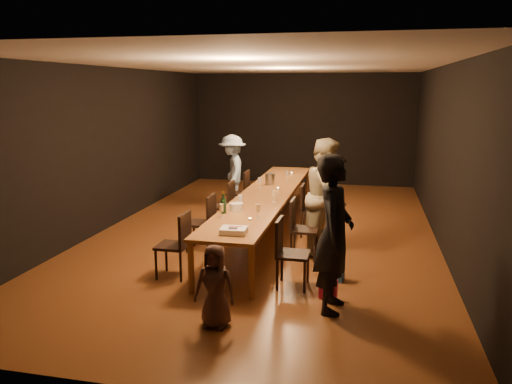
% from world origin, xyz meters
% --- Properties ---
extents(ground, '(10.00, 10.00, 0.00)m').
position_xyz_m(ground, '(0.00, 0.00, 0.00)').
color(ground, '#4C2913').
rests_on(ground, ground).
extents(room_shell, '(6.04, 10.04, 3.02)m').
position_xyz_m(room_shell, '(0.00, 0.00, 2.08)').
color(room_shell, black).
rests_on(room_shell, ground).
extents(table, '(0.90, 6.00, 0.75)m').
position_xyz_m(table, '(0.00, 0.00, 0.70)').
color(table, brown).
rests_on(table, ground).
extents(chair_right_0, '(0.42, 0.42, 0.93)m').
position_xyz_m(chair_right_0, '(0.85, -2.40, 0.47)').
color(chair_right_0, black).
rests_on(chair_right_0, ground).
extents(chair_right_1, '(0.42, 0.42, 0.93)m').
position_xyz_m(chair_right_1, '(0.85, -1.20, 0.47)').
color(chair_right_1, black).
rests_on(chair_right_1, ground).
extents(chair_right_2, '(0.42, 0.42, 0.93)m').
position_xyz_m(chair_right_2, '(0.85, 0.00, 0.47)').
color(chair_right_2, black).
rests_on(chair_right_2, ground).
extents(chair_right_3, '(0.42, 0.42, 0.93)m').
position_xyz_m(chair_right_3, '(0.85, 1.20, 0.47)').
color(chair_right_3, black).
rests_on(chair_right_3, ground).
extents(chair_left_0, '(0.42, 0.42, 0.93)m').
position_xyz_m(chair_left_0, '(-0.85, -2.40, 0.47)').
color(chair_left_0, black).
rests_on(chair_left_0, ground).
extents(chair_left_1, '(0.42, 0.42, 0.93)m').
position_xyz_m(chair_left_1, '(-0.85, -1.20, 0.47)').
color(chair_left_1, black).
rests_on(chair_left_1, ground).
extents(chair_left_2, '(0.42, 0.42, 0.93)m').
position_xyz_m(chair_left_2, '(-0.85, 0.00, 0.47)').
color(chair_left_2, black).
rests_on(chair_left_2, ground).
extents(chair_left_3, '(0.42, 0.42, 0.93)m').
position_xyz_m(chair_left_3, '(-0.85, 1.20, 0.47)').
color(chair_left_3, black).
rests_on(chair_left_3, ground).
extents(woman_birthday, '(0.48, 0.71, 1.89)m').
position_xyz_m(woman_birthday, '(1.41, -2.98, 0.94)').
color(woman_birthday, black).
rests_on(woman_birthday, ground).
extents(woman_tan, '(0.83, 1.00, 1.85)m').
position_xyz_m(woman_tan, '(1.15, -0.83, 0.92)').
color(woman_tan, '#BCB18D').
rests_on(woman_tan, ground).
extents(man_blue, '(0.90, 1.18, 1.61)m').
position_xyz_m(man_blue, '(-1.15, 1.87, 0.80)').
color(man_blue, '#8EB3DC').
rests_on(man_blue, ground).
extents(child, '(0.46, 0.30, 0.95)m').
position_xyz_m(child, '(0.17, -3.70, 0.47)').
color(child, '#462E27').
rests_on(child, ground).
extents(gift_bag_red, '(0.24, 0.17, 0.25)m').
position_xyz_m(gift_bag_red, '(1.34, -2.69, 0.13)').
color(gift_bag_red, '#DB2061').
rests_on(gift_bag_red, ground).
extents(gift_bag_blue, '(0.27, 0.21, 0.30)m').
position_xyz_m(gift_bag_blue, '(1.38, -2.06, 0.15)').
color(gift_bag_blue, '#2861AF').
rests_on(gift_bag_blue, ground).
extents(birthday_cake, '(0.35, 0.29, 0.08)m').
position_xyz_m(birthday_cake, '(0.09, -2.60, 0.79)').
color(birthday_cake, white).
rests_on(birthday_cake, table).
extents(plate_stack, '(0.23, 0.23, 0.12)m').
position_xyz_m(plate_stack, '(-0.20, -1.39, 0.81)').
color(plate_stack, white).
rests_on(plate_stack, table).
extents(champagne_bottle, '(0.08, 0.08, 0.34)m').
position_xyz_m(champagne_bottle, '(-0.34, -1.61, 0.92)').
color(champagne_bottle, black).
rests_on(champagne_bottle, table).
extents(ice_bucket, '(0.24, 0.24, 0.21)m').
position_xyz_m(ice_bucket, '(-0.10, 0.83, 0.86)').
color(ice_bucket, '#A9A8AD').
rests_on(ice_bucket, table).
extents(wineglass_0, '(0.06, 0.06, 0.21)m').
position_xyz_m(wineglass_0, '(-0.29, -1.86, 0.85)').
color(wineglass_0, beige).
rests_on(wineglass_0, table).
extents(wineglass_1, '(0.06, 0.06, 0.21)m').
position_xyz_m(wineglass_1, '(0.23, -1.76, 0.85)').
color(wineglass_1, beige).
rests_on(wineglass_1, table).
extents(wineglass_2, '(0.06, 0.06, 0.21)m').
position_xyz_m(wineglass_2, '(-0.17, -1.20, 0.85)').
color(wineglass_2, silver).
rests_on(wineglass_2, table).
extents(wineglass_3, '(0.06, 0.06, 0.21)m').
position_xyz_m(wineglass_3, '(0.28, -0.71, 0.85)').
color(wineglass_3, beige).
rests_on(wineglass_3, table).
extents(wineglass_4, '(0.06, 0.06, 0.21)m').
position_xyz_m(wineglass_4, '(-0.21, 0.39, 0.85)').
color(wineglass_4, silver).
rests_on(wineglass_4, table).
extents(wineglass_5, '(0.06, 0.06, 0.21)m').
position_xyz_m(wineglass_5, '(0.19, 1.24, 0.85)').
color(wineglass_5, silver).
rests_on(wineglass_5, table).
extents(tealight_near, '(0.05, 0.05, 0.03)m').
position_xyz_m(tealight_near, '(0.15, -1.92, 0.77)').
color(tealight_near, '#B2B7B2').
rests_on(tealight_near, table).
extents(tealight_mid, '(0.05, 0.05, 0.03)m').
position_xyz_m(tealight_mid, '(0.15, 0.34, 0.77)').
color(tealight_mid, '#B2B7B2').
rests_on(tealight_mid, table).
extents(tealight_far, '(0.05, 0.05, 0.03)m').
position_xyz_m(tealight_far, '(0.15, 2.08, 0.77)').
color(tealight_far, '#B2B7B2').
rests_on(tealight_far, table).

